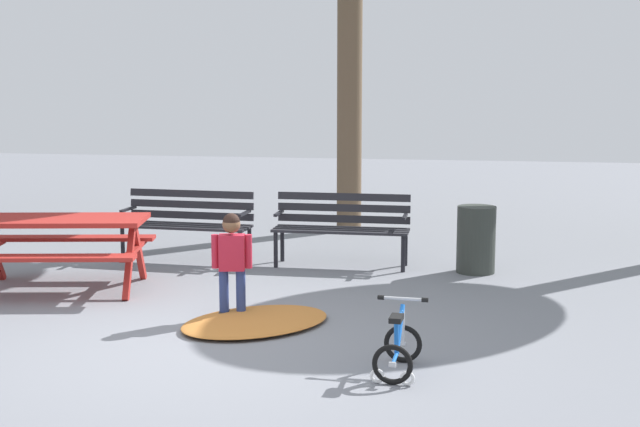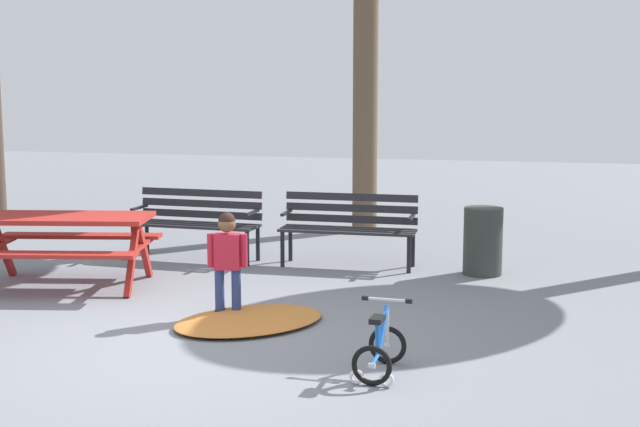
# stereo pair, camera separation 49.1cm
# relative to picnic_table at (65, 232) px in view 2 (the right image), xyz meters

# --- Properties ---
(ground) EXTENTS (36.00, 36.00, 0.00)m
(ground) POSITION_rel_picnic_table_xyz_m (2.03, -1.69, -0.59)
(ground) COLOR slate
(picnic_table) EXTENTS (2.03, 1.66, 0.79)m
(picnic_table) POSITION_rel_picnic_table_xyz_m (0.00, 0.00, 0.00)
(picnic_table) COLOR maroon
(picnic_table) RESTS_ON ground
(park_bench_far_left) EXTENTS (1.62, 0.54, 0.85)m
(park_bench_far_left) POSITION_rel_picnic_table_xyz_m (0.83, 1.70, -0.08)
(park_bench_far_left) COLOR #232328
(park_bench_far_left) RESTS_ON ground
(park_bench_left) EXTENTS (1.60, 0.46, 0.85)m
(park_bench_left) POSITION_rel_picnic_table_xyz_m (2.73, 1.75, -0.08)
(park_bench_left) COLOR #232328
(park_bench_left) RESTS_ON ground
(child_standing) EXTENTS (0.37, 0.20, 0.98)m
(child_standing) POSITION_rel_picnic_table_xyz_m (2.09, -0.75, -0.02)
(child_standing) COLOR navy
(child_standing) RESTS_ON ground
(kids_bicycle) EXTENTS (0.39, 0.58, 0.54)m
(kids_bicycle) POSITION_rel_picnic_table_xyz_m (3.74, -2.05, -0.39)
(kids_bicycle) COLOR black
(kids_bicycle) RESTS_ON ground
(leaf_pile) EXTENTS (1.69, 1.71, 0.07)m
(leaf_pile) POSITION_rel_picnic_table_xyz_m (2.36, -0.96, -0.56)
(leaf_pile) COLOR #B26B2D
(leaf_pile) RESTS_ON ground
(trash_bin) EXTENTS (0.44, 0.44, 0.77)m
(trash_bin) POSITION_rel_picnic_table_xyz_m (4.30, 1.62, -0.21)
(trash_bin) COLOR #2D332D
(trash_bin) RESTS_ON ground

